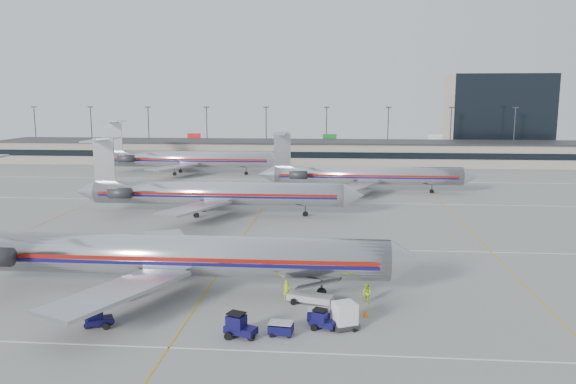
# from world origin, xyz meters

# --- Properties ---
(ground) EXTENTS (260.00, 260.00, 0.00)m
(ground) POSITION_xyz_m (0.00, 0.00, 0.00)
(ground) COLOR gray
(ground) RESTS_ON ground
(apron_markings) EXTENTS (160.00, 0.15, 0.02)m
(apron_markings) POSITION_xyz_m (0.00, 10.00, 0.01)
(apron_markings) COLOR silver
(apron_markings) RESTS_ON ground
(terminal) EXTENTS (162.00, 17.00, 6.25)m
(terminal) POSITION_xyz_m (0.00, 97.97, 3.16)
(terminal) COLOR gray
(terminal) RESTS_ON ground
(light_mast_row) EXTENTS (163.60, 0.40, 15.28)m
(light_mast_row) POSITION_xyz_m (0.00, 112.00, 8.58)
(light_mast_row) COLOR #38383D
(light_mast_row) RESTS_ON ground
(distant_building) EXTENTS (30.00, 20.00, 25.00)m
(distant_building) POSITION_xyz_m (62.00, 128.00, 12.50)
(distant_building) COLOR tan
(distant_building) RESTS_ON ground
(jet_foreground) EXTENTS (47.08, 27.72, 12.32)m
(jet_foreground) POSITION_xyz_m (-4.38, -6.44, 3.58)
(jet_foreground) COLOR silver
(jet_foreground) RESTS_ON ground
(jet_second_row) EXTENTS (44.84, 26.41, 11.74)m
(jet_second_row) POSITION_xyz_m (-7.03, 28.29, 3.41)
(jet_second_row) COLOR silver
(jet_second_row) RESTS_ON ground
(jet_third_row) EXTENTS (41.67, 25.63, 11.39)m
(jet_third_row) POSITION_xyz_m (17.01, 51.38, 3.31)
(jet_third_row) COLOR silver
(jet_third_row) RESTS_ON ground
(jet_back_row) EXTENTS (45.89, 28.23, 12.55)m
(jet_back_row) POSITION_xyz_m (-23.32, 73.69, 3.64)
(jet_back_row) COLOR silver
(jet_back_row) RESTS_ON ground
(tug_left) EXTENTS (2.32, 1.89, 1.69)m
(tug_left) POSITION_xyz_m (-6.63, -14.82, 0.77)
(tug_left) COLOR #0C0A38
(tug_left) RESTS_ON ground
(tug_center) EXTENTS (2.64, 1.96, 1.93)m
(tug_center) POSITION_xyz_m (4.74, -15.80, 0.88)
(tug_center) COLOR #0C0A38
(tug_center) RESTS_ON ground
(tug_right) EXTENTS (2.20, 1.66, 1.60)m
(tug_right) POSITION_xyz_m (10.90, -13.72, 0.73)
(tug_right) COLOR #0C0A38
(tug_right) RESTS_ON ground
(cart_inner) EXTENTS (1.93, 1.44, 1.02)m
(cart_inner) POSITION_xyz_m (7.85, -15.12, 0.54)
(cart_inner) COLOR #0C0A38
(cart_inner) RESTS_ON ground
(cart_outer) EXTENTS (1.87, 1.34, 1.02)m
(cart_outer) POSITION_xyz_m (10.63, -12.17, 0.54)
(cart_outer) COLOR #0C0A38
(cart_outer) RESTS_ON ground
(uld_container) EXTENTS (2.49, 2.33, 2.09)m
(uld_container) POSITION_xyz_m (12.66, -13.46, 1.06)
(uld_container) COLOR #2D2D30
(uld_container) RESTS_ON ground
(belt_loader) EXTENTS (4.86, 2.52, 2.48)m
(belt_loader) POSITION_xyz_m (9.85, -8.17, 0.67)
(belt_loader) COLOR #9A9A9A
(belt_loader) RESTS_ON ground
(ramp_worker_near) EXTENTS (0.76, 0.65, 1.76)m
(ramp_worker_near) POSITION_xyz_m (7.63, -7.43, 0.88)
(ramp_worker_near) COLOR #BCD614
(ramp_worker_near) RESTS_ON ground
(ramp_worker_far) EXTENTS (1.09, 1.08, 1.78)m
(ramp_worker_far) POSITION_xyz_m (14.68, -7.82, 0.89)
(ramp_worker_far) COLOR #ACDA14
(ramp_worker_far) RESTS_ON ground
(cone_right) EXTENTS (0.51, 0.51, 0.66)m
(cone_right) POSITION_xyz_m (14.41, -11.03, 0.33)
(cone_right) COLOR orange
(cone_right) RESTS_ON ground
(cone_left) EXTENTS (0.48, 0.48, 0.60)m
(cone_left) POSITION_xyz_m (-10.89, -10.97, 0.30)
(cone_left) COLOR orange
(cone_left) RESTS_ON ground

